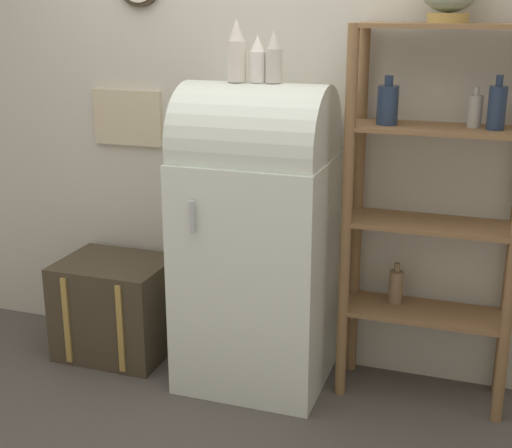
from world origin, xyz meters
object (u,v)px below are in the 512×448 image
vase_left (237,53)px  vase_right (274,58)px  refrigerator (256,234)px  vase_center (258,60)px  suitcase_trunk (116,307)px

vase_left → vase_right: (0.17, 0.01, -0.02)m
vase_right → refrigerator: bearing=179.5°
refrigerator → vase_left: (-0.09, -0.01, 0.83)m
refrigerator → vase_center: vase_center is taller
suitcase_trunk → vase_left: (0.71, -0.03, 1.33)m
refrigerator → vase_center: bearing=17.8°
refrigerator → vase_left: 0.84m
suitcase_trunk → vase_center: bearing=-1.5°
refrigerator → vase_right: (0.08, -0.00, 0.81)m
refrigerator → vase_right: vase_right is taller
vase_left → vase_center: bearing=8.6°
suitcase_trunk → refrigerator: bearing=-1.6°
suitcase_trunk → vase_center: 1.53m
refrigerator → vase_center: size_ratio=7.21×
suitcase_trunk → vase_right: bearing=-1.5°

